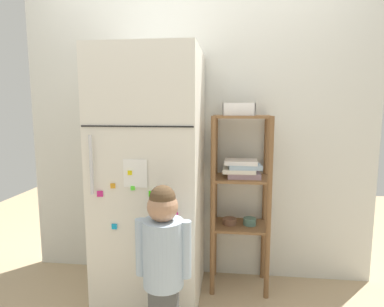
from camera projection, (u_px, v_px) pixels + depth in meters
The scene contains 6 objects.
ground_plane at pixel (191, 297), 2.35m from camera, with size 6.00×6.00×0.00m, color tan.
kitchen_wall_back at pixel (197, 137), 2.58m from camera, with size 2.72×0.03×2.23m, color silver.
refrigerator at pixel (152, 178), 2.28m from camera, with size 0.68×0.71×1.73m.
child_standing at pixel (163, 253), 1.77m from camera, with size 0.31×0.23×0.95m.
pantry_shelf_unit at pixel (241, 185), 2.39m from camera, with size 0.42×0.32×1.29m.
fruit_bin at pixel (240, 111), 2.32m from camera, with size 0.22×0.16×0.09m.
Camera 1 is at (0.27, -2.17, 1.35)m, focal length 30.67 mm.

